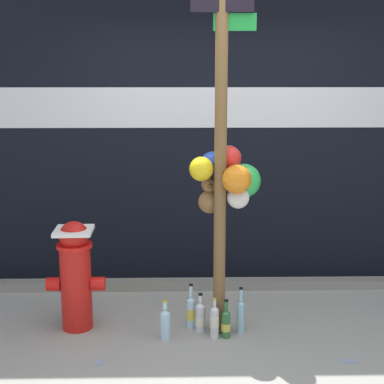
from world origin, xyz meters
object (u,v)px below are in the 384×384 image
(bottle_0, at_px, (214,321))
(bottle_5, at_px, (241,315))
(memorial_post, at_px, (226,150))
(fire_hydrant, at_px, (76,273))
(bottle_2, at_px, (200,317))
(bottle_4, at_px, (191,312))
(bottle_1, at_px, (226,323))
(bottle_3, at_px, (165,323))

(bottle_0, relative_size, bottle_5, 0.87)
(bottle_5, bearing_deg, memorial_post, 159.50)
(fire_hydrant, bearing_deg, bottle_2, -5.51)
(bottle_2, relative_size, bottle_4, 0.86)
(fire_hydrant, bearing_deg, bottle_1, -9.40)
(fire_hydrant, distance_m, bottle_4, 0.96)
(bottle_1, height_order, bottle_5, bottle_5)
(memorial_post, distance_m, fire_hydrant, 1.52)
(memorial_post, relative_size, bottle_1, 9.07)
(bottle_3, bearing_deg, bottle_1, 2.64)
(bottle_5, bearing_deg, bottle_3, -170.44)
(bottle_0, xyz_separation_m, bottle_5, (0.21, 0.09, 0.01))
(memorial_post, distance_m, bottle_4, 1.32)
(fire_hydrant, height_order, bottle_5, fire_hydrant)
(fire_hydrant, xyz_separation_m, bottle_0, (1.08, -0.20, -0.32))
(memorial_post, bearing_deg, bottle_5, -20.50)
(bottle_0, xyz_separation_m, bottle_1, (0.09, 0.01, -0.02))
(bottle_1, distance_m, bottle_3, 0.47)
(bottle_0, bearing_deg, memorial_post, 58.54)
(bottle_0, distance_m, bottle_2, 0.15)
(memorial_post, distance_m, bottle_2, 1.32)
(bottle_0, distance_m, bottle_5, 0.23)
(bottle_0, height_order, bottle_5, bottle_5)
(bottle_4, xyz_separation_m, bottle_5, (0.38, -0.09, 0.01))
(fire_hydrant, bearing_deg, bottle_3, -17.00)
(bottle_3, relative_size, bottle_5, 0.85)
(memorial_post, relative_size, bottle_2, 8.75)
(bottle_4, bearing_deg, memorial_post, -10.35)
(bottle_1, height_order, bottle_3, bottle_3)
(fire_hydrant, bearing_deg, bottle_0, -10.69)
(bottle_2, bearing_deg, bottle_3, -156.02)
(bottle_0, distance_m, bottle_1, 0.09)
(fire_hydrant, xyz_separation_m, bottle_4, (0.90, -0.02, -0.32))
(bottle_0, relative_size, bottle_2, 1.02)
(bottle_0, distance_m, bottle_3, 0.38)
(fire_hydrant, relative_size, bottle_1, 2.87)
(memorial_post, height_order, bottle_5, memorial_post)
(bottle_1, bearing_deg, bottle_0, -173.70)
(memorial_post, height_order, bottle_1, memorial_post)
(bottle_1, bearing_deg, bottle_2, 152.91)
(bottle_0, height_order, bottle_3, bottle_0)
(memorial_post, bearing_deg, bottle_3, -162.34)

